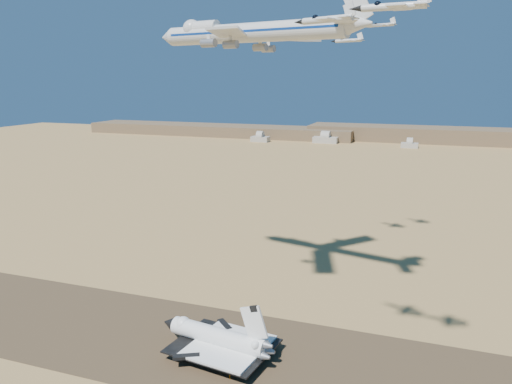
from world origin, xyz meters
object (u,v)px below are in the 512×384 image
(crew_a, at_px, (223,370))
(chase_jet_c, at_px, (348,40))
(crew_c, at_px, (230,376))
(chase_jet_b, at_px, (392,6))
(shuttle, at_px, (217,338))
(chase_jet_a, at_px, (326,19))
(carrier_747, at_px, (245,33))
(crew_b, at_px, (225,369))
(chase_jet_d, at_px, (381,25))

(crew_a, height_order, chase_jet_c, chase_jet_c)
(crew_c, distance_m, chase_jet_b, 98.14)
(shuttle, distance_m, chase_jet_a, 92.14)
(carrier_747, height_order, crew_b, carrier_747)
(chase_jet_a, bearing_deg, chase_jet_c, 119.11)
(carrier_747, bearing_deg, crew_c, -61.91)
(crew_b, relative_size, chase_jet_b, 0.11)
(crew_c, relative_size, chase_jet_d, 0.14)
(chase_jet_c, bearing_deg, crew_c, -76.68)
(chase_jet_d, bearing_deg, crew_c, -81.37)
(chase_jet_b, distance_m, chase_jet_d, 116.28)
(carrier_747, relative_size, crew_b, 46.82)
(crew_b, bearing_deg, crew_c, -174.04)
(crew_b, bearing_deg, crew_a, 138.52)
(crew_b, distance_m, crew_c, 3.80)
(shuttle, height_order, chase_jet_b, chase_jet_b)
(chase_jet_a, distance_m, chase_jet_c, 102.58)
(chase_jet_a, bearing_deg, crew_a, -169.80)
(shuttle, xyz_separation_m, chase_jet_a, (32.16, -14.19, 85.17))
(crew_b, xyz_separation_m, chase_jet_d, (25.81, 103.96, 98.36))
(crew_a, xyz_separation_m, crew_c, (2.68, -1.86, 0.11))
(shuttle, relative_size, chase_jet_c, 2.57)
(shuttle, distance_m, chase_jet_b, 99.55)
(crew_a, relative_size, chase_jet_b, 0.11)
(chase_jet_c, xyz_separation_m, chase_jet_d, (11.74, 8.69, 6.32))
(shuttle, distance_m, carrier_747, 95.36)
(shuttle, height_order, chase_jet_c, chase_jet_c)
(crew_c, bearing_deg, crew_b, 5.84)
(crew_b, height_order, crew_c, crew_c)
(crew_a, xyz_separation_m, chase_jet_b, (39.92, -10.31, 90.51))
(shuttle, bearing_deg, chase_jet_b, -14.30)
(crew_b, xyz_separation_m, crew_c, (2.62, -2.75, 0.08))
(crew_a, bearing_deg, shuttle, 30.74)
(crew_b, distance_m, chase_jet_a, 93.23)
(carrier_747, bearing_deg, chase_jet_d, 70.90)
(shuttle, distance_m, chase_jet_d, 138.44)
(crew_a, bearing_deg, crew_c, -127.10)
(carrier_747, distance_m, crew_a, 103.00)
(shuttle, distance_m, crew_a, 10.99)
(chase_jet_d, bearing_deg, chase_jet_a, -68.74)
(shuttle, xyz_separation_m, chase_jet_d, (31.45, 96.27, 94.38))
(shuttle, distance_m, crew_b, 10.33)
(shuttle, height_order, crew_b, shuttle)
(crew_c, bearing_deg, crew_a, 17.45)
(chase_jet_d, bearing_deg, crew_b, -83.05)
(chase_jet_a, xyz_separation_m, chase_jet_b, (13.34, -4.70, 1.34))
(chase_jet_a, height_order, chase_jet_d, chase_jet_d)
(chase_jet_a, xyz_separation_m, chase_jet_c, (-12.46, 101.78, 2.89))
(crew_c, bearing_deg, shuttle, 0.60)
(chase_jet_c, bearing_deg, chase_jet_a, -63.04)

